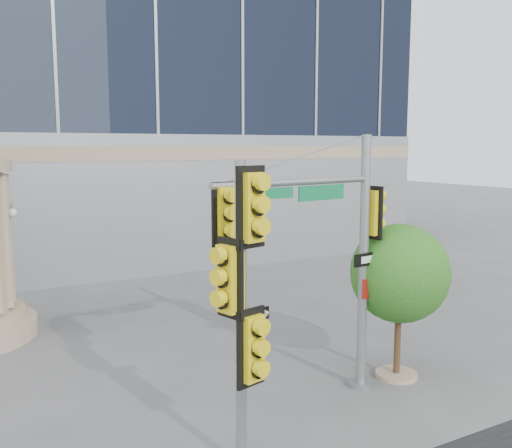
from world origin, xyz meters
TOP-DOWN VIEW (x-y plane):
  - ground at (0.00, 0.00)m, footprint 120.00×120.00m
  - main_signal_pole at (0.97, 0.62)m, footprint 4.45×0.99m
  - secondary_signal_pole at (-1.98, -0.97)m, footprint 0.98×0.70m
  - street_tree at (3.17, 0.80)m, footprint 2.38×2.32m

SIDE VIEW (x-z plane):
  - ground at x=0.00m, z-range 0.00..0.00m
  - street_tree at x=3.17m, z-range 0.59..4.29m
  - secondary_signal_pole at x=-1.98m, z-range 0.46..5.74m
  - main_signal_pole at x=0.97m, z-range 0.69..6.44m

